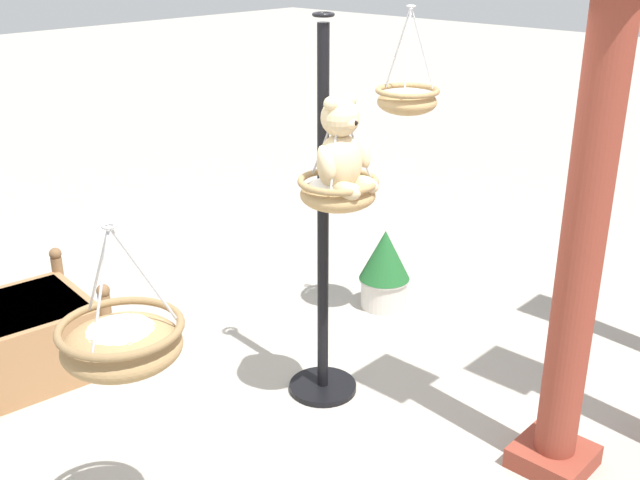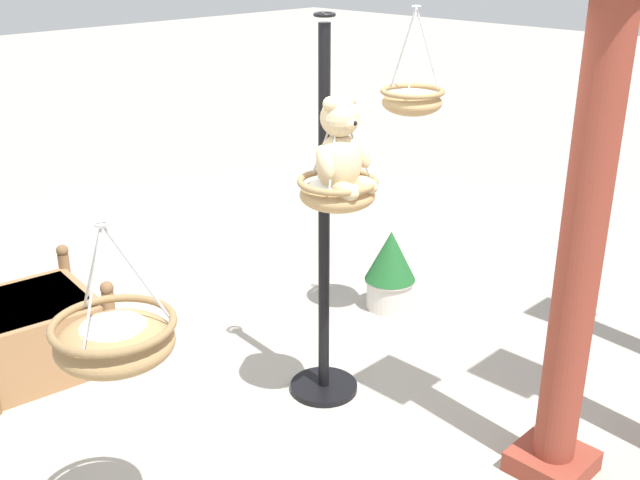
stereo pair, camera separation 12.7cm
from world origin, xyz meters
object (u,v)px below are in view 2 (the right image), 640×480
Objects in this scene: display_pole_central at (324,288)px; hanging_basket_left_high at (412,100)px; hanging_basket_with_teddy at (338,191)px; greenhouse_pillar_far_back at (582,246)px; hanging_basket_right_low at (115,340)px; wooden_planter_box at (32,332)px; potted_plant_flowering_red at (390,269)px; teddy_bear at (341,152)px.

hanging_basket_left_high is at bearing -172.14° from display_pole_central.
greenhouse_pillar_far_back is at bearing 110.67° from hanging_basket_with_teddy.
greenhouse_pillar_far_back reaches higher than display_pole_central.
hanging_basket_right_low is at bearing 3.03° from hanging_basket_with_teddy.
hanging_basket_left_high is (-1.13, -0.39, 0.29)m from hanging_basket_with_teddy.
greenhouse_pillar_far_back is at bearing 115.97° from wooden_planter_box.
wooden_planter_box is (1.04, -1.86, -1.19)m from hanging_basket_with_teddy.
hanging_basket_left_high is 1.79m from greenhouse_pillar_far_back.
greenhouse_pillar_far_back reaches higher than potted_plant_flowering_red.
teddy_bear is at bearing 61.37° from display_pole_central.
hanging_basket_with_teddy is (0.15, 0.25, 0.73)m from display_pole_central.
teddy_bear is 0.83× the size of potted_plant_flowering_red.
display_pole_central is 0.85× the size of greenhouse_pillar_far_back.
potted_plant_flowering_red is (-1.37, -0.74, -1.36)m from teddy_bear.
hanging_basket_right_low is (1.48, 0.08, -0.31)m from hanging_basket_with_teddy.
display_pole_central is 1.72m from hanging_basket_right_low.
hanging_basket_with_teddy is 1.52m from hanging_basket_right_low.
potted_plant_flowering_red is at bearing -152.54° from hanging_basket_with_teddy.
display_pole_central is 3.37× the size of hanging_basket_left_high.
wooden_planter_box is (2.17, -1.47, -1.48)m from hanging_basket_left_high.
hanging_basket_with_teddy is 0.90× the size of hanging_basket_right_low.
hanging_basket_with_teddy is 1.23m from hanging_basket_left_high.
hanging_basket_right_low is at bearing 15.51° from potted_plant_flowering_red.
teddy_bear reaches higher than potted_plant_flowering_red.
display_pole_central reaches higher than hanging_basket_with_teddy.
teddy_bear is (0.15, 0.27, 0.96)m from display_pole_central.
wooden_planter_box is (-0.44, -1.94, -0.88)m from hanging_basket_right_low.
hanging_basket_right_low is 2.27m from greenhouse_pillar_far_back.
display_pole_central is 4.43× the size of teddy_bear.
greenhouse_pillar_far_back is at bearing 149.53° from hanging_basket_right_low.
wooden_planter_box is at bearing -64.03° from greenhouse_pillar_far_back.
teddy_bear is 0.19× the size of greenhouse_pillar_far_back.
wooden_planter_box is at bearing -53.52° from display_pole_central.
hanging_basket_left_high reaches higher than wooden_planter_box.
hanging_basket_with_teddy is at bearing 119.22° from wooden_planter_box.
display_pole_central is 2.06m from wooden_planter_box.
greenhouse_pillar_far_back is (-1.95, 1.15, 0.20)m from hanging_basket_right_low.
greenhouse_pillar_far_back is 3.60m from wooden_planter_box.
hanging_basket_with_teddy is 1.92m from potted_plant_flowering_red.
hanging_basket_left_high reaches higher than potted_plant_flowering_red.
wooden_planter_box reaches higher than potted_plant_flowering_red.
hanging_basket_left_high is at bearing -169.94° from hanging_basket_right_low.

